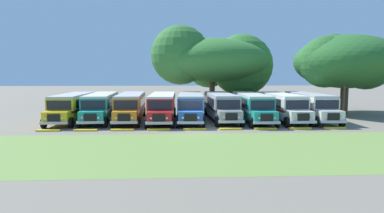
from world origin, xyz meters
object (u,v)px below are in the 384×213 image
(parked_bus_slot_3, at_px, (163,106))
(broad_shade_tree, at_px, (214,61))
(secondary_tree, at_px, (345,62))
(parked_bus_slot_2, at_px, (131,105))
(parked_bus_slot_1, at_px, (101,105))
(utility_pole, at_px, (344,87))
(parked_bus_slot_7, at_px, (281,105))
(parked_bus_slot_8, at_px, (309,105))
(parked_bus_slot_4, at_px, (191,105))
(parked_bus_slot_6, at_px, (252,106))
(parked_bus_slot_5, at_px, (221,105))
(parked_bus_slot_0, at_px, (73,106))

(parked_bus_slot_3, relative_size, broad_shade_tree, 0.63)
(secondary_tree, bearing_deg, parked_bus_slot_3, -166.67)
(parked_bus_slot_2, xyz_separation_m, broad_shade_tree, (10.26, 10.96, 5.13))
(parked_bus_slot_1, distance_m, utility_pole, 27.34)
(parked_bus_slot_7, height_order, broad_shade_tree, broad_shade_tree)
(parked_bus_slot_7, height_order, parked_bus_slot_8, same)
(parked_bus_slot_2, distance_m, parked_bus_slot_7, 16.07)
(parked_bus_slot_4, distance_m, parked_bus_slot_6, 6.52)
(parked_bus_slot_5, xyz_separation_m, parked_bus_slot_8, (9.60, -0.47, 0.00))
(parked_bus_slot_5, bearing_deg, parked_bus_slot_1, -92.45)
(parked_bus_slot_1, height_order, utility_pole, utility_pole)
(parked_bus_slot_6, distance_m, broad_shade_tree, 13.04)
(parked_bus_slot_8, bearing_deg, secondary_tree, 131.12)
(parked_bus_slot_2, xyz_separation_m, parked_bus_slot_5, (9.67, -0.01, 0.00))
(parked_bus_slot_0, relative_size, parked_bus_slot_7, 1.00)
(parked_bus_slot_5, bearing_deg, parked_bus_slot_3, -87.64)
(parked_bus_slot_2, xyz_separation_m, parked_bus_slot_3, (3.41, -0.45, 0.00))
(parked_bus_slot_4, xyz_separation_m, parked_bus_slot_6, (6.51, -0.37, 0.00))
(parked_bus_slot_3, bearing_deg, parked_bus_slot_2, -96.75)
(parked_bus_slot_6, bearing_deg, parked_bus_slot_3, -91.58)
(parked_bus_slot_0, height_order, parked_bus_slot_2, same)
(parked_bus_slot_1, bearing_deg, parked_bus_slot_8, 84.65)
(parked_bus_slot_7, bearing_deg, broad_shade_tree, -155.06)
(secondary_tree, bearing_deg, parked_bus_slot_7, -150.91)
(parked_bus_slot_4, relative_size, parked_bus_slot_8, 1.00)
(parked_bus_slot_6, height_order, broad_shade_tree, broad_shade_tree)
(parked_bus_slot_5, xyz_separation_m, utility_pole, (14.42, 1.40, 1.81))
(parked_bus_slot_0, height_order, parked_bus_slot_5, same)
(parked_bus_slot_1, xyz_separation_m, parked_bus_slot_5, (12.84, -0.17, 0.00))
(broad_shade_tree, bearing_deg, parked_bus_slot_0, -146.11)
(parked_bus_slot_1, height_order, parked_bus_slot_2, same)
(secondary_tree, bearing_deg, broad_shade_tree, 158.70)
(parked_bus_slot_1, bearing_deg, utility_pole, 88.88)
(parked_bus_slot_4, xyz_separation_m, parked_bus_slot_5, (3.29, 0.36, 0.00))
(parked_bus_slot_4, height_order, parked_bus_slot_8, same)
(parked_bus_slot_4, bearing_deg, parked_bus_slot_5, 98.78)
(parked_bus_slot_7, distance_m, parked_bus_slot_8, 3.20)
(parked_bus_slot_1, distance_m, secondary_tree, 29.82)
(parked_bus_slot_3, distance_m, parked_bus_slot_6, 9.48)
(parked_bus_slot_5, bearing_deg, broad_shade_tree, 175.22)
(parked_bus_slot_5, height_order, parked_bus_slot_6, same)
(parked_bus_slot_1, xyz_separation_m, parked_bus_slot_3, (6.57, -0.61, 0.00))
(parked_bus_slot_4, bearing_deg, utility_pole, 98.26)
(parked_bus_slot_0, bearing_deg, parked_bus_slot_3, 86.08)
(parked_bus_slot_5, height_order, secondary_tree, secondary_tree)
(parked_bus_slot_0, relative_size, broad_shade_tree, 0.63)
(parked_bus_slot_3, distance_m, parked_bus_slot_5, 6.28)
(parked_bus_slot_5, distance_m, broad_shade_tree, 12.12)
(parked_bus_slot_6, xyz_separation_m, broad_shade_tree, (-2.62, 11.69, 5.13))
(parked_bus_slot_1, distance_m, parked_bus_slot_8, 22.44)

